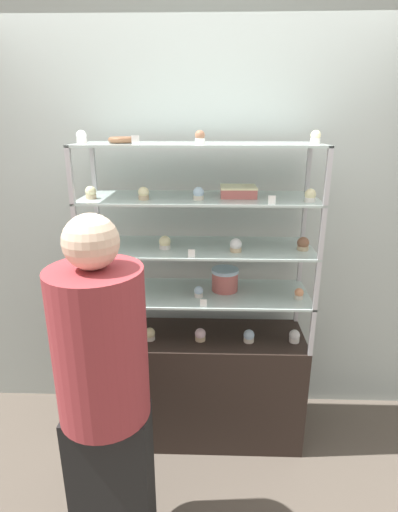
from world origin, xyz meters
name	(u,v)px	position (x,y,z in m)	size (l,w,h in m)	color
ground_plane	(199,430)	(0.00, 0.00, 0.00)	(20.00, 20.00, 0.00)	brown
back_wall	(201,226)	(0.00, 0.36, 1.30)	(8.00, 0.05, 2.60)	#A8B2AD
display_base	(199,384)	(0.00, 0.00, 0.36)	(1.26, 0.42, 0.71)	black
display_riser_lower	(199,295)	(0.00, 0.00, 0.97)	(1.26, 0.42, 0.28)	#B7B7BC
display_riser_middle	(199,250)	(0.00, 0.00, 1.25)	(1.26, 0.42, 0.28)	#B7B7BC
display_riser_upper	(199,200)	(0.00, 0.00, 1.53)	(1.26, 0.42, 0.28)	#B7B7BC
display_riser_top	(199,147)	(0.00, 0.00, 1.81)	(1.26, 0.42, 0.28)	#B7B7BC
layer_cake_centerpiece	(225,279)	(0.15, 0.04, 1.06)	(0.16, 0.16, 0.13)	#C66660
sheet_cake_frosted	(238,191)	(0.21, 0.02, 1.58)	(0.19, 0.18, 0.06)	#C66660
cupcake_0	(99,337)	(-0.58, -0.10, 0.75)	(0.06, 0.06, 0.07)	white
cupcake_1	(150,334)	(-0.29, -0.06, 0.75)	(0.06, 0.06, 0.07)	beige
cupcake_2	(200,335)	(0.01, -0.06, 0.75)	(0.06, 0.06, 0.07)	#CCB28C
cupcake_3	(249,336)	(0.29, -0.07, 0.75)	(0.06, 0.06, 0.07)	beige
cupcake_4	(294,336)	(0.56, -0.06, 0.75)	(0.06, 0.06, 0.07)	white
price_tag_0	(135,348)	(-0.35, -0.19, 0.73)	(0.04, 0.00, 0.04)	white
cupcake_5	(96,290)	(-0.59, -0.05, 1.02)	(0.05, 0.05, 0.06)	white
cupcake_6	(199,292)	(0.00, -0.06, 1.02)	(0.05, 0.05, 0.06)	white
cupcake_7	(299,294)	(0.56, -0.07, 1.02)	(0.05, 0.05, 0.06)	beige
price_tag_1	(203,303)	(0.03, -0.19, 1.01)	(0.04, 0.00, 0.04)	white
cupcake_8	(93,243)	(-0.58, -0.05, 1.30)	(0.06, 0.06, 0.07)	beige
cupcake_9	(165,243)	(-0.19, -0.04, 1.30)	(0.06, 0.06, 0.07)	white
cupcake_10	(236,246)	(0.20, -0.08, 1.30)	(0.06, 0.06, 0.07)	#CCB28C
cupcake_11	(303,244)	(0.57, -0.04, 1.30)	(0.06, 0.06, 0.07)	#CCB28C
price_tag_2	(192,254)	(-0.03, -0.19, 1.29)	(0.04, 0.00, 0.04)	white
cupcake_12	(91,193)	(-0.57, -0.07, 1.58)	(0.06, 0.06, 0.07)	#CCB28C
cupcake_13	(144,194)	(-0.29, -0.08, 1.58)	(0.06, 0.06, 0.07)	#CCB28C
cupcake_14	(198,194)	(0.00, -0.08, 1.58)	(0.06, 0.06, 0.07)	beige
cupcake_15	(310,196)	(0.56, -0.12, 1.58)	(0.06, 0.06, 0.07)	white
price_tag_3	(272,200)	(0.36, -0.19, 1.57)	(0.04, 0.00, 0.04)	white
cupcake_16	(81,137)	(-0.58, -0.09, 1.86)	(0.05, 0.05, 0.07)	white
cupcake_17	(200,137)	(0.01, -0.07, 1.86)	(0.05, 0.05, 0.07)	white
cupcake_18	(316,137)	(0.58, -0.04, 1.86)	(0.05, 0.05, 0.07)	white
price_tag_4	(135,140)	(-0.29, -0.19, 1.85)	(0.04, 0.00, 0.04)	white
donut_glazed	(122,140)	(-0.40, 0.00, 1.85)	(0.14, 0.14, 0.03)	brown
customer_figure	(104,390)	(-0.38, -0.74, 0.87)	(0.38, 0.38, 1.62)	black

